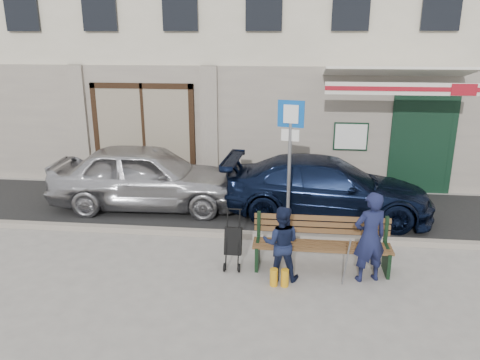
# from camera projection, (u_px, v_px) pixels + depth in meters

# --- Properties ---
(ground) EXTENTS (80.00, 80.00, 0.00)m
(ground) POSITION_uv_depth(u_px,v_px,m) (242.00, 273.00, 8.13)
(ground) COLOR #9E9991
(ground) RESTS_ON ground
(asphalt_lane) EXTENTS (60.00, 3.20, 0.01)m
(asphalt_lane) POSITION_uv_depth(u_px,v_px,m) (256.00, 210.00, 11.07)
(asphalt_lane) COLOR #282828
(asphalt_lane) RESTS_ON ground
(curb) EXTENTS (60.00, 0.18, 0.12)m
(curb) POSITION_uv_depth(u_px,v_px,m) (250.00, 235.00, 9.54)
(curb) COLOR #9E9384
(curb) RESTS_ON ground
(building) EXTENTS (20.00, 8.27, 10.00)m
(building) POSITION_uv_depth(u_px,v_px,m) (271.00, 1.00, 14.66)
(building) COLOR beige
(building) RESTS_ON ground
(car_silver) EXTENTS (4.56, 1.98, 1.53)m
(car_silver) POSITION_uv_depth(u_px,v_px,m) (147.00, 176.00, 11.07)
(car_silver) COLOR #B2B2B7
(car_silver) RESTS_ON ground
(car_navy) EXTENTS (4.75, 2.19, 1.35)m
(car_navy) POSITION_uv_depth(u_px,v_px,m) (327.00, 188.00, 10.52)
(car_navy) COLOR black
(car_navy) RESTS_ON ground
(parking_sign) EXTENTS (0.51, 0.14, 2.79)m
(parking_sign) POSITION_uv_depth(u_px,v_px,m) (290.00, 147.00, 9.09)
(parking_sign) COLOR gray
(parking_sign) RESTS_ON ground
(bench) EXTENTS (2.40, 1.17, 0.98)m
(bench) POSITION_uv_depth(u_px,v_px,m) (319.00, 245.00, 8.16)
(bench) COLOR brown
(bench) RESTS_ON ground
(man) EXTENTS (0.66, 0.54, 1.57)m
(man) POSITION_uv_depth(u_px,v_px,m) (370.00, 237.00, 7.69)
(man) COLOR #161A3D
(man) RESTS_ON ground
(woman) EXTENTS (0.65, 0.52, 1.29)m
(woman) POSITION_uv_depth(u_px,v_px,m) (281.00, 243.00, 7.80)
(woman) COLOR #131A35
(woman) RESTS_ON ground
(stroller) EXTENTS (0.31, 0.44, 1.05)m
(stroller) POSITION_uv_depth(u_px,v_px,m) (233.00, 242.00, 8.25)
(stroller) COLOR black
(stroller) RESTS_ON ground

